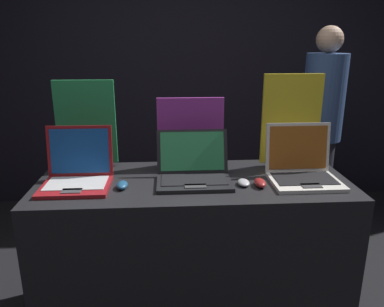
# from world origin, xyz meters

# --- Properties ---
(wall_back) EXTENTS (8.00, 0.05, 2.80)m
(wall_back) POSITION_xyz_m (0.00, 2.08, 1.40)
(wall_back) COLOR black
(wall_back) RESTS_ON ground_plane
(display_counter) EXTENTS (1.67, 0.65, 0.85)m
(display_counter) POSITION_xyz_m (0.00, 0.33, 0.43)
(display_counter) COLOR black
(display_counter) RESTS_ON ground_plane
(laptop_front) EXTENTS (0.34, 0.31, 0.29)m
(laptop_front) POSITION_xyz_m (-0.61, 0.30, 0.92)
(laptop_front) COLOR maroon
(laptop_front) RESTS_ON display_counter
(mouse_front) EXTENTS (0.06, 0.10, 0.03)m
(mouse_front) POSITION_xyz_m (-0.37, 0.24, 0.87)
(mouse_front) COLOR navy
(mouse_front) RESTS_ON display_counter
(promo_stand_front) EXTENTS (0.34, 0.07, 0.51)m
(promo_stand_front) POSITION_xyz_m (-0.61, 0.60, 1.10)
(promo_stand_front) COLOR black
(promo_stand_front) RESTS_ON display_counter
(laptop_middle) EXTENTS (0.39, 0.33, 0.25)m
(laptop_middle) POSITION_xyz_m (-0.00, 0.32, 0.91)
(laptop_middle) COLOR black
(laptop_middle) RESTS_ON display_counter
(mouse_middle) EXTENTS (0.06, 0.10, 0.03)m
(mouse_middle) POSITION_xyz_m (0.25, 0.24, 0.87)
(mouse_middle) COLOR #B2B2B7
(mouse_middle) RESTS_ON display_counter
(promo_stand_middle) EXTENTS (0.39, 0.07, 0.41)m
(promo_stand_middle) POSITION_xyz_m (-0.00, 0.58, 1.05)
(promo_stand_middle) COLOR black
(promo_stand_middle) RESTS_ON display_counter
(laptop_back) EXTENTS (0.36, 0.32, 0.29)m
(laptop_back) POSITION_xyz_m (0.58, 0.29, 0.92)
(laptop_back) COLOR silver
(laptop_back) RESTS_ON display_counter
(mouse_back) EXTENTS (0.06, 0.11, 0.04)m
(mouse_back) POSITION_xyz_m (0.34, 0.22, 0.87)
(mouse_back) COLOR maroon
(mouse_back) RESTS_ON display_counter
(promo_stand_back) EXTENTS (0.34, 0.07, 0.54)m
(promo_stand_back) POSITION_xyz_m (0.58, 0.54, 1.12)
(promo_stand_back) COLOR black
(promo_stand_back) RESTS_ON display_counter
(person_bystander) EXTENTS (0.32, 0.32, 1.68)m
(person_bystander) POSITION_xyz_m (1.09, 1.31, 0.87)
(person_bystander) COLOR #282833
(person_bystander) RESTS_ON ground_plane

